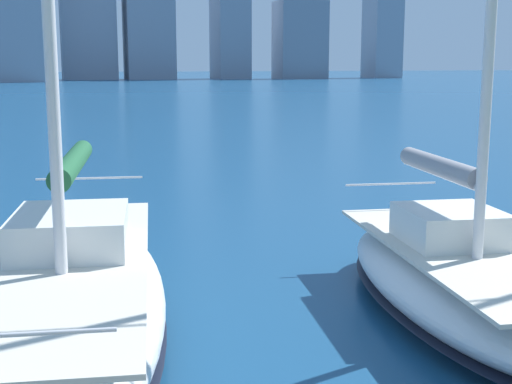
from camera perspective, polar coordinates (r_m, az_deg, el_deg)
sailboat_grey at (r=11.77m, az=15.92°, el=-6.48°), size 3.42×7.45×11.73m
sailboat_forest at (r=10.36m, az=-14.67°, el=-8.37°), size 3.94×9.12×10.25m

